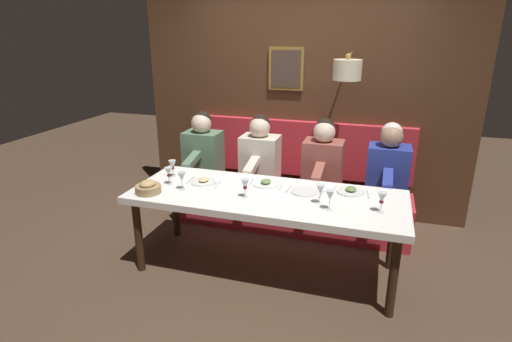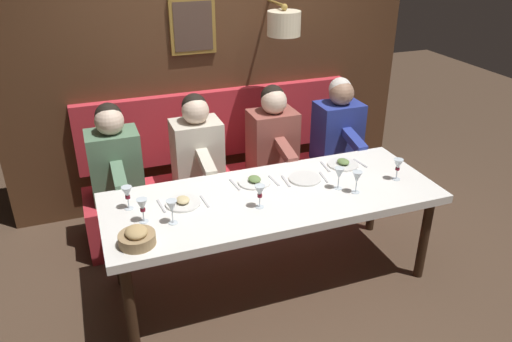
# 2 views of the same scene
# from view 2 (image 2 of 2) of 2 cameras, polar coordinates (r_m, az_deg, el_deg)

# --- Properties ---
(ground_plane) EXTENTS (12.00, 12.00, 0.00)m
(ground_plane) POSITION_cam_2_polar(r_m,az_deg,el_deg) (3.92, 1.80, -12.19)
(ground_plane) COLOR #4C3828
(dining_table) EXTENTS (0.90, 2.36, 0.74)m
(dining_table) POSITION_cam_2_polar(r_m,az_deg,el_deg) (3.53, 1.96, -3.62)
(dining_table) COLOR white
(dining_table) RESTS_ON ground_plane
(banquette_bench) EXTENTS (0.52, 2.56, 0.45)m
(banquette_bench) POSITION_cam_2_polar(r_m,az_deg,el_deg) (4.48, -2.39, -3.23)
(banquette_bench) COLOR red
(banquette_bench) RESTS_ON ground_plane
(back_wall_panel) EXTENTS (0.59, 3.76, 2.90)m
(back_wall_panel) POSITION_cam_2_polar(r_m,az_deg,el_deg) (4.58, -4.87, 12.76)
(back_wall_panel) COLOR #51331E
(back_wall_panel) RESTS_ON ground_plane
(diner_nearest) EXTENTS (0.60, 0.40, 0.79)m
(diner_nearest) POSITION_cam_2_polar(r_m,az_deg,el_deg) (4.59, 9.42, 5.31)
(diner_nearest) COLOR #283893
(diner_nearest) RESTS_ON banquette_bench
(diner_near) EXTENTS (0.60, 0.40, 0.79)m
(diner_near) POSITION_cam_2_polar(r_m,az_deg,el_deg) (4.33, 1.94, 4.33)
(diner_near) COLOR #934C42
(diner_near) RESTS_ON banquette_bench
(diner_middle) EXTENTS (0.60, 0.40, 0.79)m
(diner_middle) POSITION_cam_2_polar(r_m,az_deg,el_deg) (4.14, -6.78, 3.08)
(diner_middle) COLOR beige
(diner_middle) RESTS_ON banquette_bench
(diner_far) EXTENTS (0.60, 0.40, 0.79)m
(diner_far) POSITION_cam_2_polar(r_m,az_deg,el_deg) (4.06, -15.93, 1.69)
(diner_far) COLOR #567A5B
(diner_far) RESTS_ON banquette_bench
(place_setting_0) EXTENTS (0.24, 0.32, 0.01)m
(place_setting_0) POSITION_cam_2_polar(r_m,az_deg,el_deg) (3.71, 5.62, -0.88)
(place_setting_0) COLOR silver
(place_setting_0) RESTS_ON dining_table
(place_setting_1) EXTENTS (0.24, 0.32, 0.05)m
(place_setting_1) POSITION_cam_2_polar(r_m,az_deg,el_deg) (3.41, -8.34, -3.56)
(place_setting_1) COLOR silver
(place_setting_1) RESTS_ON dining_table
(place_setting_2) EXTENTS (0.24, 0.32, 0.05)m
(place_setting_2) POSITION_cam_2_polar(r_m,az_deg,el_deg) (3.64, -0.17, -1.18)
(place_setting_2) COLOR white
(place_setting_2) RESTS_ON dining_table
(place_setting_3) EXTENTS (0.24, 0.33, 0.05)m
(place_setting_3) POSITION_cam_2_polar(r_m,az_deg,el_deg) (3.97, 9.93, 0.83)
(place_setting_3) COLOR silver
(place_setting_3) RESTS_ON dining_table
(wine_glass_0) EXTENTS (0.07, 0.07, 0.16)m
(wine_glass_0) POSITION_cam_2_polar(r_m,az_deg,el_deg) (3.57, 9.49, -0.34)
(wine_glass_0) COLOR silver
(wine_glass_0) RESTS_ON dining_table
(wine_glass_1) EXTENTS (0.07, 0.07, 0.16)m
(wine_glass_1) POSITION_cam_2_polar(r_m,az_deg,el_deg) (3.22, -12.87, -3.92)
(wine_glass_1) COLOR silver
(wine_glass_1) RESTS_ON dining_table
(wine_glass_2) EXTENTS (0.07, 0.07, 0.16)m
(wine_glass_2) POSITION_cam_2_polar(r_m,az_deg,el_deg) (3.80, 15.93, 0.63)
(wine_glass_2) COLOR silver
(wine_glass_2) RESTS_ON dining_table
(wine_glass_3) EXTENTS (0.07, 0.07, 0.16)m
(wine_glass_3) POSITION_cam_2_polar(r_m,az_deg,el_deg) (3.38, -14.52, -2.50)
(wine_glass_3) COLOR silver
(wine_glass_3) RESTS_ON dining_table
(wine_glass_4) EXTENTS (0.07, 0.07, 0.16)m
(wine_glass_4) POSITION_cam_2_polar(r_m,az_deg,el_deg) (3.29, 0.44, -2.43)
(wine_glass_4) COLOR silver
(wine_glass_4) RESTS_ON dining_table
(wine_glass_5) EXTENTS (0.07, 0.07, 0.16)m
(wine_glass_5) POSITION_cam_2_polar(r_m,az_deg,el_deg) (3.16, -9.61, -4.11)
(wine_glass_5) COLOR silver
(wine_glass_5) RESTS_ON dining_table
(wine_glass_6) EXTENTS (0.07, 0.07, 0.16)m
(wine_glass_6) POSITION_cam_2_polar(r_m,az_deg,el_deg) (3.54, 11.47, -0.76)
(wine_glass_6) COLOR silver
(wine_glass_6) RESTS_ON dining_table
(bread_bowl) EXTENTS (0.22, 0.22, 0.12)m
(bread_bowl) POSITION_cam_2_polar(r_m,az_deg,el_deg) (3.04, -13.47, -7.38)
(bread_bowl) COLOR #9E7F56
(bread_bowl) RESTS_ON dining_table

